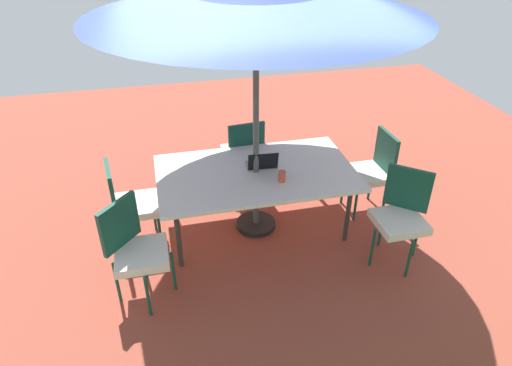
% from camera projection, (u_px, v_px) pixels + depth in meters
% --- Properties ---
extents(ground_plane, '(10.00, 10.00, 0.02)m').
position_uv_depth(ground_plane, '(256.00, 227.00, 5.19)').
color(ground_plane, brown).
extents(dining_table, '(2.08, 1.21, 0.72)m').
position_uv_depth(dining_table, '(256.00, 175.00, 4.82)').
color(dining_table, white).
rests_on(dining_table, ground_plane).
extents(chair_west, '(0.46, 0.46, 0.98)m').
position_uv_depth(chair_west, '(372.00, 169.00, 5.19)').
color(chair_west, silver).
rests_on(chair_west, ground_plane).
extents(chair_east, '(0.49, 0.48, 0.98)m').
position_uv_depth(chair_east, '(129.00, 201.00, 4.63)').
color(chair_east, silver).
rests_on(chair_east, ground_plane).
extents(chair_northwest, '(0.58, 0.59, 0.98)m').
position_uv_depth(chair_northwest, '(401.00, 213.00, 4.45)').
color(chair_northwest, silver).
rests_on(chair_northwest, ground_plane).
extents(chair_northeast, '(0.59, 0.59, 0.98)m').
position_uv_depth(chair_northeast, '(135.00, 247.00, 4.02)').
color(chair_northeast, silver).
rests_on(chair_northeast, ground_plane).
extents(chair_south, '(0.47, 0.48, 0.98)m').
position_uv_depth(chair_south, '(243.00, 151.00, 5.55)').
color(chair_south, silver).
rests_on(chair_south, ground_plane).
extents(laptop, '(0.34, 0.27, 0.21)m').
position_uv_depth(laptop, '(262.00, 164.00, 4.84)').
color(laptop, gray).
rests_on(laptop, dining_table).
extents(cup, '(0.08, 0.08, 0.11)m').
position_uv_depth(cup, '(282.00, 176.00, 4.60)').
color(cup, '#CC4C33').
rests_on(cup, dining_table).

